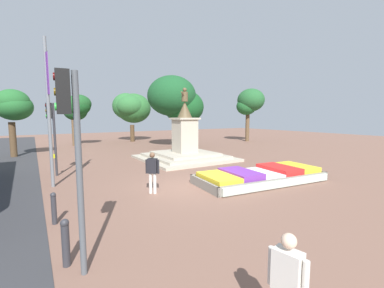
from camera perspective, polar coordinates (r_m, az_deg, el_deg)
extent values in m
plane|color=brown|center=(11.49, -0.47, -9.55)|extent=(80.49, 80.49, 0.00)
cube|color=#38281C|center=(12.82, 14.94, -7.26)|extent=(6.28, 2.90, 0.36)
cube|color=gray|center=(11.97, 18.70, -8.25)|extent=(6.25, 0.75, 0.40)
cube|color=gray|center=(13.71, 11.67, -6.21)|extent=(6.25, 0.75, 0.40)
cube|color=gray|center=(11.09, 2.61, -9.07)|extent=(0.36, 2.48, 0.40)
cube|color=gray|center=(14.98, 23.96, -5.56)|extent=(0.36, 2.48, 0.40)
cube|color=yellow|center=(11.39, 5.91, -7.36)|extent=(1.39, 2.19, 0.19)
cube|color=#72339E|center=(12.02, 10.71, -6.50)|extent=(1.39, 2.19, 0.27)
cube|color=white|center=(12.76, 14.97, -6.23)|extent=(1.39, 2.19, 0.11)
cube|color=red|center=(13.53, 18.76, -5.27)|extent=(1.39, 2.19, 0.28)
cube|color=yellow|center=(14.38, 22.11, -4.81)|extent=(1.39, 2.19, 0.24)
cube|color=#B2BCAD|center=(11.93, 18.87, -8.31)|extent=(5.95, 0.82, 0.33)
cube|color=#B2A793|center=(18.59, -1.59, -3.15)|extent=(5.97, 5.97, 0.17)
cube|color=#B1A793|center=(18.56, -1.59, -2.62)|extent=(4.91, 4.91, 0.17)
cube|color=#B4AA95|center=(18.53, -1.59, -2.09)|extent=(3.86, 3.86, 0.17)
cube|color=#B2A893|center=(18.39, -1.61, 1.81)|extent=(1.40, 1.40, 2.36)
cube|color=#B2A893|center=(18.34, -1.62, 5.67)|extent=(1.65, 1.65, 0.12)
cone|color=brown|center=(18.34, -1.62, 7.65)|extent=(1.05, 1.05, 1.15)
cylinder|color=brown|center=(18.38, -1.63, 10.48)|extent=(0.45, 0.45, 0.67)
sphere|color=brown|center=(18.43, -1.64, 11.96)|extent=(0.29, 0.29, 0.29)
cylinder|color=brown|center=(18.14, -2.00, 10.95)|extent=(0.54, 0.43, 0.39)
cylinder|color=#4C5156|center=(5.39, -23.71, -6.63)|extent=(0.12, 0.12, 3.97)
cube|color=black|center=(5.28, -26.69, 10.29)|extent=(0.27, 0.31, 0.80)
cylinder|color=#4B0808|center=(5.31, -28.32, 13.07)|extent=(0.05, 0.14, 0.14)
cylinder|color=#543E08|center=(5.29, -28.17, 10.21)|extent=(0.05, 0.14, 0.14)
cylinder|color=green|center=(5.27, -28.02, 7.32)|extent=(0.05, 0.14, 0.14)
cylinder|color=#2D2D33|center=(15.07, -28.17, 0.82)|extent=(0.12, 0.12, 3.79)
cube|color=black|center=(15.01, -29.23, 6.46)|extent=(0.25, 0.29, 0.80)
cylinder|color=#4B0808|center=(15.00, -29.80, 7.45)|extent=(0.03, 0.14, 0.14)
cylinder|color=#543E08|center=(15.00, -29.75, 6.44)|extent=(0.03, 0.14, 0.14)
cylinder|color=green|center=(15.00, -29.69, 5.42)|extent=(0.03, 0.14, 0.14)
cube|color=gold|center=(15.16, -28.38, -2.39)|extent=(0.10, 0.16, 0.20)
cylinder|color=slate|center=(12.70, -29.22, 5.87)|extent=(0.14, 0.14, 6.44)
cube|color=#6B2D8C|center=(12.58, -29.44, 13.56)|extent=(0.07, 0.37, 1.74)
cylinder|color=slate|center=(12.73, -29.66, 17.43)|extent=(0.09, 0.51, 0.03)
cylinder|color=beige|center=(10.58, -8.26, -8.66)|extent=(0.13, 0.13, 0.84)
cylinder|color=beige|center=(10.64, -9.20, -8.60)|extent=(0.13, 0.13, 0.84)
cube|color=black|center=(10.45, -8.80, -4.82)|extent=(0.43, 0.41, 0.60)
cylinder|color=black|center=(10.39, -7.53, -5.03)|extent=(0.09, 0.09, 0.57)
cylinder|color=black|center=(10.53, -10.05, -4.92)|extent=(0.09, 0.09, 0.57)
sphere|color=brown|center=(10.37, -8.84, -2.45)|extent=(0.22, 0.22, 0.22)
cube|color=beige|center=(4.02, 20.48, -24.88)|extent=(0.29, 0.42, 0.57)
cylinder|color=beige|center=(3.96, 23.93, -26.09)|extent=(0.09, 0.09, 0.54)
cylinder|color=beige|center=(4.13, 17.18, -24.33)|extent=(0.09, 0.09, 0.54)
sphere|color=beige|center=(3.83, 20.73, -19.52)|extent=(0.21, 0.21, 0.21)
cylinder|color=#2D2D33|center=(6.32, -26.23, -19.62)|extent=(0.16, 0.16, 0.89)
sphere|color=#2D2D33|center=(6.13, -26.46, -15.45)|extent=(0.17, 0.17, 0.17)
cylinder|color=#2D2D33|center=(8.65, -28.32, -12.85)|extent=(0.14, 0.14, 0.83)
sphere|color=#2D2D33|center=(8.52, -28.48, -9.94)|extent=(0.16, 0.16, 0.16)
cylinder|color=#4C3823|center=(26.35, -3.87, 2.45)|extent=(0.43, 0.43, 2.75)
ellipsoid|color=#194D25|center=(25.75, -4.55, 10.60)|extent=(4.73, 4.94, 3.95)
ellipsoid|color=#164B20|center=(26.19, -1.82, 8.25)|extent=(4.02, 4.01, 3.39)
cylinder|color=#4C3823|center=(32.12, -13.12, 2.35)|extent=(0.51, 0.51, 2.03)
ellipsoid|color=#2E6B34|center=(32.61, -14.41, 8.15)|extent=(3.27, 3.59, 3.14)
ellipsoid|color=#2C6830|center=(32.71, -12.83, 7.74)|extent=(4.16, 4.13, 3.60)
ellipsoid|color=#2D6732|center=(31.92, -13.53, 8.17)|extent=(3.37, 3.26, 2.62)
cylinder|color=brown|center=(32.40, 12.20, 3.57)|extent=(0.47, 0.47, 3.35)
ellipsoid|color=#205C2A|center=(32.07, 11.99, 8.18)|extent=(2.39, 2.39, 2.06)
ellipsoid|color=#23592C|center=(32.15, 12.95, 9.49)|extent=(3.11, 3.38, 2.75)
cylinder|color=#4C3823|center=(23.82, -34.97, 0.80)|extent=(0.46, 0.46, 2.66)
ellipsoid|color=#215D29|center=(23.66, -34.76, 6.77)|extent=(2.54, 2.80, 2.02)
ellipsoid|color=#225E2A|center=(23.45, -35.05, 7.66)|extent=(2.32, 2.15, 1.87)
cylinder|color=brown|center=(29.58, -24.77, 2.37)|extent=(0.37, 0.37, 2.82)
ellipsoid|color=#1C4E22|center=(29.15, -23.84, 8.16)|extent=(2.44, 2.42, 1.92)
ellipsoid|color=#174E20|center=(29.04, -23.77, 7.89)|extent=(2.28, 2.19, 2.06)
ellipsoid|color=#1B4C23|center=(29.90, -24.48, 6.70)|extent=(2.40, 2.50, 2.00)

